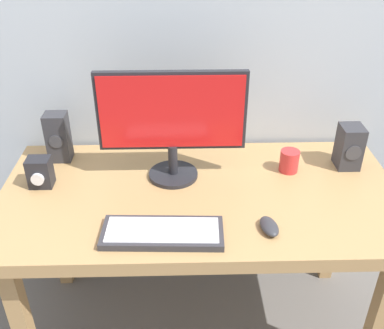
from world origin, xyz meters
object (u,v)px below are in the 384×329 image
object	(u,v)px
coffee_mug	(289,161)
speaker_right	(349,147)
audio_controller	(40,172)
mouse	(269,226)
speaker_left	(58,137)
keyboard_primary	(163,233)
desk	(200,208)
monitor	(172,120)

from	to	relation	value
coffee_mug	speaker_right	bearing A→B (deg)	7.27
coffee_mug	audio_controller	bearing A→B (deg)	-175.19
mouse	speaker_left	size ratio (longest dim) A/B	0.50
keyboard_primary	speaker_left	size ratio (longest dim) A/B	1.95
desk	speaker_left	distance (m)	0.65
speaker_left	audio_controller	size ratio (longest dim) A/B	1.76
speaker_right	audio_controller	world-z (taller)	speaker_right
keyboard_primary	speaker_left	world-z (taller)	speaker_left
monitor	mouse	xyz separation A→B (m)	(0.32, -0.35, -0.23)
desk	mouse	world-z (taller)	mouse
speaker_left	audio_controller	xyz separation A→B (m)	(-0.03, -0.20, -0.04)
monitor	keyboard_primary	xyz separation A→B (m)	(-0.03, -0.37, -0.23)
monitor	mouse	size ratio (longest dim) A/B	5.30
keyboard_primary	coffee_mug	size ratio (longest dim) A/B	4.49
monitor	mouse	world-z (taller)	monitor
desk	audio_controller	world-z (taller)	audio_controller
speaker_right	monitor	bearing A→B (deg)	-175.81
desk	monitor	xyz separation A→B (m)	(-0.10, 0.12, 0.32)
desk	monitor	world-z (taller)	monitor
coffee_mug	desk	bearing A→B (deg)	-158.72
desk	mouse	distance (m)	0.33
monitor	coffee_mug	size ratio (longest dim) A/B	6.17
monitor	audio_controller	size ratio (longest dim) A/B	4.72
speaker_right	keyboard_primary	bearing A→B (deg)	-150.38
desk	speaker_left	bearing A→B (deg)	155.68
mouse	monitor	bearing A→B (deg)	123.10
keyboard_primary	speaker_right	size ratio (longest dim) A/B	2.26
speaker_right	speaker_left	bearing A→B (deg)	175.78
coffee_mug	keyboard_primary	bearing A→B (deg)	-141.85
desk	speaker_right	bearing A→B (deg)	15.86
desk	mouse	xyz separation A→B (m)	(0.22, -0.23, 0.09)
speaker_right	coffee_mug	distance (m)	0.25
desk	monitor	distance (m)	0.35
speaker_right	desk	bearing A→B (deg)	-164.14
desk	mouse	size ratio (longest dim) A/B	14.45
monitor	speaker_left	bearing A→B (deg)	163.59
keyboard_primary	speaker_left	distance (m)	0.67
keyboard_primary	speaker_right	distance (m)	0.85
audio_controller	coffee_mug	xyz separation A→B (m)	(0.96, 0.08, -0.01)
speaker_left	desk	bearing A→B (deg)	-24.32
desk	coffee_mug	world-z (taller)	coffee_mug
mouse	speaker_right	distance (m)	0.56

